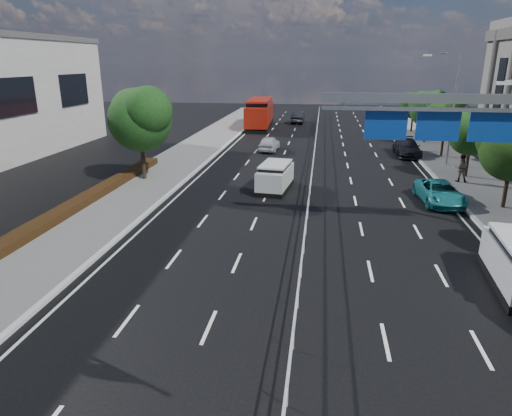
# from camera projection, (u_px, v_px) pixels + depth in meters

# --- Properties ---
(ground) EXTENTS (160.00, 160.00, 0.00)m
(ground) POSITION_uv_depth(u_px,v_px,m) (295.00, 334.00, 14.46)
(ground) COLOR black
(ground) RESTS_ON ground
(kerb_near) EXTENTS (0.25, 140.00, 0.15)m
(kerb_near) POSITION_uv_depth(u_px,v_px,m) (33.00, 311.00, 15.66)
(kerb_near) COLOR silver
(kerb_near) RESTS_ON ground
(median_fence) EXTENTS (0.05, 85.00, 1.02)m
(median_fence) POSITION_uv_depth(u_px,v_px,m) (313.00, 165.00, 35.48)
(median_fence) COLOR silver
(median_fence) RESTS_ON ground
(hedge_near) EXTENTS (1.00, 36.00, 0.44)m
(hedge_near) POSITION_uv_depth(u_px,v_px,m) (11.00, 242.00, 20.86)
(hedge_near) COLOR black
(hedge_near) RESTS_ON sidewalk_near
(overhead_gantry) EXTENTS (10.24, 0.38, 7.45)m
(overhead_gantry) POSITION_uv_depth(u_px,v_px,m) (456.00, 120.00, 21.28)
(overhead_gantry) COLOR gray
(overhead_gantry) RESTS_ON ground
(streetlight_far) EXTENTS (2.78, 2.40, 9.00)m
(streetlight_far) POSITION_uv_depth(u_px,v_px,m) (450.00, 101.00, 35.91)
(streetlight_far) COLOR gray
(streetlight_far) RESTS_ON ground
(near_tree_back) EXTENTS (4.84, 4.51, 6.69)m
(near_tree_back) POSITION_uv_depth(u_px,v_px,m) (140.00, 116.00, 31.58)
(near_tree_back) COLOR black
(near_tree_back) RESTS_ON ground
(far_tree_e) EXTENTS (3.63, 3.38, 5.13)m
(far_tree_e) POSITION_uv_depth(u_px,v_px,m) (473.00, 130.00, 32.53)
(far_tree_e) COLOR black
(far_tree_e) RESTS_ON ground
(far_tree_f) EXTENTS (3.52, 3.28, 5.02)m
(far_tree_f) POSITION_uv_depth(u_px,v_px,m) (446.00, 118.00, 39.61)
(far_tree_f) COLOR black
(far_tree_f) RESTS_ON ground
(far_tree_g) EXTENTS (3.96, 3.69, 5.45)m
(far_tree_g) POSITION_uv_depth(u_px,v_px,m) (428.00, 107.00, 46.59)
(far_tree_g) COLOR black
(far_tree_g) RESTS_ON ground
(far_tree_h) EXTENTS (3.41, 3.18, 4.91)m
(far_tree_h) POSITION_uv_depth(u_px,v_px,m) (414.00, 104.00, 53.76)
(far_tree_h) COLOR black
(far_tree_h) RESTS_ON ground
(white_minivan) EXTENTS (2.27, 4.37, 1.82)m
(white_minivan) POSITION_uv_depth(u_px,v_px,m) (275.00, 177.00, 30.35)
(white_minivan) COLOR black
(white_minivan) RESTS_ON ground
(red_bus) EXTENTS (3.44, 12.09, 3.57)m
(red_bus) POSITION_uv_depth(u_px,v_px,m) (260.00, 112.00, 58.86)
(red_bus) COLOR black
(red_bus) RESTS_ON ground
(near_car_silver) EXTENTS (1.88, 4.15, 1.38)m
(near_car_silver) POSITION_uv_depth(u_px,v_px,m) (269.00, 143.00, 43.66)
(near_car_silver) COLOR silver
(near_car_silver) RESTS_ON ground
(near_car_dark) EXTENTS (1.66, 4.64, 1.52)m
(near_car_dark) POSITION_uv_depth(u_px,v_px,m) (298.00, 117.00, 62.94)
(near_car_dark) COLOR black
(near_car_dark) RESTS_ON ground
(parked_car_teal) EXTENTS (2.51, 4.90, 1.32)m
(parked_car_teal) POSITION_uv_depth(u_px,v_px,m) (440.00, 192.00, 27.57)
(parked_car_teal) COLOR #1C7981
(parked_car_teal) RESTS_ON ground
(parked_car_dark) EXTENTS (2.11, 5.10, 1.47)m
(parked_car_dark) POSITION_uv_depth(u_px,v_px,m) (407.00, 148.00, 41.35)
(parked_car_dark) COLOR black
(parked_car_dark) RESTS_ON ground
(pedestrian_b) EXTENTS (1.01, 0.83, 1.93)m
(pedestrian_b) POSITION_uv_depth(u_px,v_px,m) (461.00, 168.00, 31.84)
(pedestrian_b) COLOR gray
(pedestrian_b) RESTS_ON sidewalk_far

